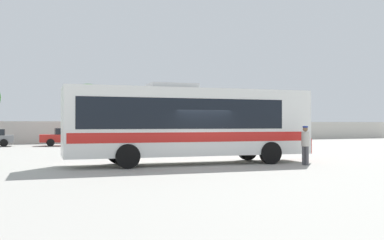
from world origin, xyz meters
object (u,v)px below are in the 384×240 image
object	(u,v)px
attendant_by_bus_door	(305,143)
parked_car_rightmost_red	(146,135)
coach_bus_white_red	(187,122)
parked_car_third_red	(68,136)
roadside_tree_midleft	(88,103)
roadside_tree_midright	(183,102)

from	to	relation	value
attendant_by_bus_door	parked_car_rightmost_red	world-z (taller)	attendant_by_bus_door
coach_bus_white_red	attendant_by_bus_door	bearing A→B (deg)	-28.78
attendant_by_bus_door	parked_car_third_red	size ratio (longest dim) A/B	0.38
parked_car_third_red	parked_car_rightmost_red	xyz separation A→B (m)	(7.27, 0.52, -0.01)
attendant_by_bus_door	parked_car_third_red	bearing A→B (deg)	107.30
roadside_tree_midleft	roadside_tree_midright	size ratio (longest dim) A/B	1.05
parked_car_third_red	roadside_tree_midright	world-z (taller)	roadside_tree_midright
coach_bus_white_red	parked_car_third_red	world-z (taller)	coach_bus_white_red
coach_bus_white_red	parked_car_third_red	size ratio (longest dim) A/B	2.51
parked_car_rightmost_red	roadside_tree_midright	size ratio (longest dim) A/B	0.74
parked_car_third_red	roadside_tree_midright	size ratio (longest dim) A/B	0.77
parked_car_rightmost_red	roadside_tree_midright	distance (m)	11.80
roadside_tree_midleft	roadside_tree_midright	bearing A→B (deg)	-9.22
parked_car_rightmost_red	roadside_tree_midleft	size ratio (longest dim) A/B	0.70
parked_car_third_red	roadside_tree_midright	bearing A→B (deg)	31.77
coach_bus_white_red	parked_car_rightmost_red	distance (m)	21.57
coach_bus_white_red	parked_car_rightmost_red	bearing A→B (deg)	77.00
roadside_tree_midleft	attendant_by_bus_door	bearing A→B (deg)	-84.16
coach_bus_white_red	attendant_by_bus_door	size ratio (longest dim) A/B	6.60
attendant_by_bus_door	roadside_tree_midleft	size ratio (longest dim) A/B	0.28
parked_car_rightmost_red	roadside_tree_midright	bearing A→B (deg)	49.33
attendant_by_bus_door	coach_bus_white_red	bearing A→B (deg)	151.22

